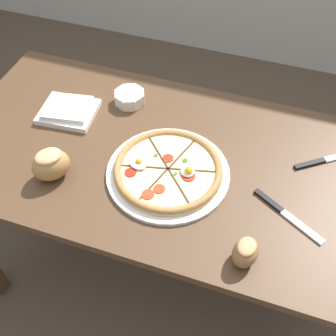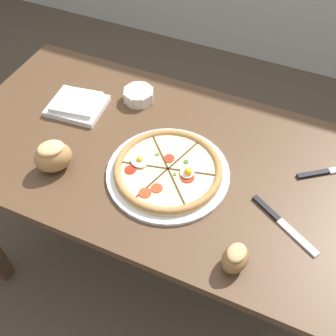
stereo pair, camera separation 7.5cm
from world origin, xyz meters
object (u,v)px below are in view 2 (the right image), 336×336
Objects in this scene: ramekin_bowl at (139,95)px; knife_spare at (334,170)px; knife_main at (283,224)px; napkin_folded at (77,105)px; pizza at (168,170)px; bread_piece_mid at (235,258)px; dining_table at (166,178)px; bread_piece_near at (53,156)px.

ramekin_bowl is 0.53× the size of knife_spare.
knife_spare is (0.09, 0.25, 0.00)m from knife_main.
pizza is at bearing -19.58° from napkin_folded.
knife_main is at bearing -13.14° from napkin_folded.
bread_piece_mid reaches higher than napkin_folded.
dining_table is 7.12× the size of napkin_folded.
knife_main is (0.78, -0.18, -0.01)m from napkin_folded.
ramekin_bowl reaches higher than dining_table.
napkin_folded is (-0.41, 0.15, -0.00)m from pizza.
ramekin_bowl is 0.79× the size of bread_piece_near.
ramekin_bowl is 0.40m from bread_piece_near.
knife_main is at bearing -5.44° from pizza.
bread_piece_near is 0.67× the size of knife_spare.
pizza is at bearing -49.16° from ramekin_bowl.
pizza reaches higher than knife_spare.
bread_piece_mid reaches higher than knife_main.
napkin_folded reaches higher than knife_main.
pizza is at bearing 169.23° from knife_spare.
knife_spare is at bearing 99.02° from knife_main.
ramekin_bowl is (-0.20, 0.21, 0.14)m from dining_table.
dining_table is 0.38m from bread_piece_near.
napkin_folded is (-0.18, -0.13, -0.01)m from ramekin_bowl.
knife_main is at bearing 6.69° from bread_piece_near.
knife_main is (0.09, 0.17, -0.04)m from bread_piece_mid.
napkin_folded is 2.08× the size of bread_piece_mid.
ramekin_bowl is at bearing 133.98° from dining_table.
napkin_folded is at bearing -144.66° from ramekin_bowl.
dining_table is 0.15m from pizza.
knife_spare is (0.46, 0.22, -0.01)m from pizza.
pizza reaches higher than napkin_folded.
ramekin_bowl is 0.56× the size of napkin_folded.
bread_piece_near is at bearing -103.15° from ramekin_bowl.
napkin_folded is 0.28m from bread_piece_near.
dining_table is 0.44m from bread_piece_mid.
pizza is 0.35m from bread_piece_near.
napkin_folded is 0.95× the size of knife_spare.
knife_spare is at bearing 25.47° from pizza.
napkin_folded reaches higher than dining_table.
ramekin_bowl reaches higher than knife_main.
bread_piece_near reaches higher than bread_piece_mid.
napkin_folded is at bearing 108.23° from bread_piece_near.
knife_main reaches higher than dining_table.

